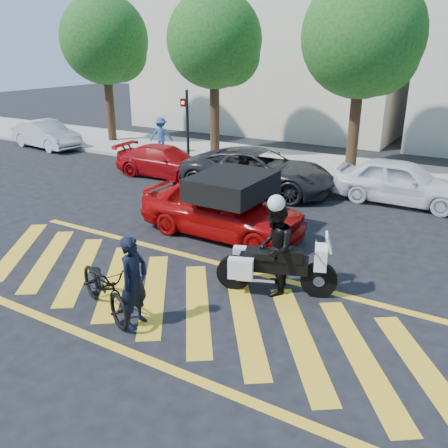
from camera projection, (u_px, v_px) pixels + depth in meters
The scene contains 18 objects.
ground at pixel (177, 299), 9.78m from camera, with size 90.00×90.00×0.00m, color black.
sidewalk at pixel (350, 172), 19.41m from camera, with size 60.00×5.00×0.15m, color #9E998E.
crosswalk at pixel (176, 299), 9.80m from camera, with size 12.33×4.00×0.01m.
building_left at pixel (271, 44), 28.74m from camera, with size 16.00×8.00×10.00m, color beige.
tree_far_left at pixel (108, 43), 23.86m from camera, with size 4.40×4.40×7.41m.
tree_left at pixel (217, 44), 20.77m from camera, with size 4.20×4.20×7.26m.
tree_center at pixel (366, 40), 17.63m from camera, with size 4.60×4.60×7.56m.
signal_pole at pixel (187, 121), 20.05m from camera, with size 0.28×0.43×3.20m.
officer_bike at pixel (134, 282), 8.60m from camera, with size 0.64×0.42×1.76m, color black.
bicycle at pixel (105, 287), 9.12m from camera, with size 0.74×2.12×1.11m, color black.
police_motorcycle at pixel (274, 266), 9.87m from camera, with size 2.44×1.26×1.12m.
officer_moto at pixel (275, 249), 9.75m from camera, with size 0.96×0.75×1.98m, color black.
red_convertible at pixel (222, 208), 12.86m from camera, with size 1.86×4.63×1.58m, color #9F0707.
parked_far_left at pixel (46, 134), 24.04m from camera, with size 1.46×4.19×1.38m, color #AAADB2.
parked_left at pixel (166, 161), 18.81m from camera, with size 1.70×4.18×1.21m, color #A50A0D.
parked_mid_left at pixel (258, 171), 16.79m from camera, with size 2.50×5.42×1.51m, color black.
parked_mid_right at pixel (401, 182), 15.52m from camera, with size 1.73×4.31×1.47m, color silver.
pedestrian_left at pixel (161, 135), 22.17m from camera, with size 1.08×0.62×1.67m, color #32548A.
Camera 1 is at (5.22, -6.91, 4.91)m, focal length 38.00 mm.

